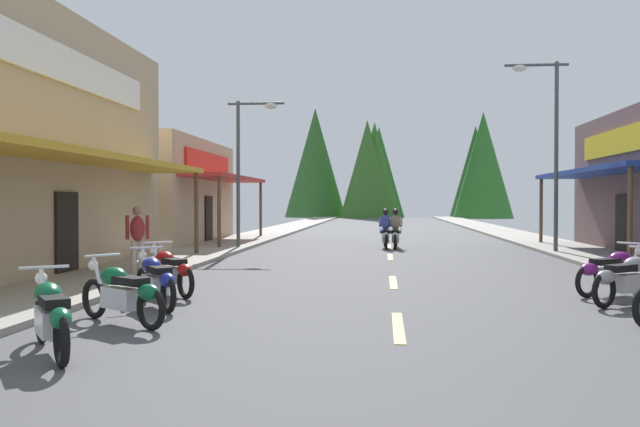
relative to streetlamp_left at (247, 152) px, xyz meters
The scene contains 17 objects.
ground 9.41m from the streetlamp_left, 50.70° to the left, with size 10.81×90.49×0.10m, color #4C4C4F.
sidewalk_left 7.73m from the streetlamp_left, 101.05° to the left, with size 2.68×90.49×0.12m, color gray.
sidewalk_right 14.37m from the streetlamp_left, 28.63° to the left, with size 2.68×90.49×0.12m, color gray.
centerline_dashes 12.37m from the streetlamp_left, 62.48° to the left, with size 0.16×65.47×0.01m.
storefront_left_far 7.77m from the streetlamp_left, 148.93° to the left, with size 9.69×9.88×4.60m.
streetlamp_left is the anchor object (origin of this frame).
streetlamp_right 11.00m from the streetlamp_left, ahead, with size 2.19×0.30×6.75m.
motorcycle_parked_right_4 16.19m from the streetlamp_left, 52.78° to the right, with size 1.72×1.43×1.04m.
motorcycle_parked_right_5 15.34m from the streetlamp_left, 49.49° to the right, with size 1.83×1.28×1.04m.
motorcycle_parked_left_1 17.63m from the streetlamp_left, 85.96° to the right, with size 1.35×1.78×1.04m.
motorcycle_parked_left_2 15.71m from the streetlamp_left, 85.15° to the right, with size 1.82×1.30×1.04m.
motorcycle_parked_left_3 14.14m from the streetlamp_left, 84.83° to the right, with size 1.35×1.78×1.04m.
motorcycle_parked_left_4 12.64m from the streetlamp_left, 85.38° to the right, with size 1.53×1.64×1.04m.
rider_cruising_lead 6.62m from the streetlamp_left, 12.51° to the left, with size 0.60×2.14×1.57m.
rider_cruising_trailing 6.28m from the streetlamp_left, 13.57° to the left, with size 0.60×2.14×1.57m.
pedestrian_waiting 9.67m from the streetlamp_left, 95.01° to the right, with size 0.55×0.35×1.76m.
treeline_backdrop 51.50m from the streetlamp_left, 84.40° to the left, with size 25.94×10.90×12.94m.
Camera 1 is at (-0.21, -1.24, 1.86)m, focal length 36.84 mm.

